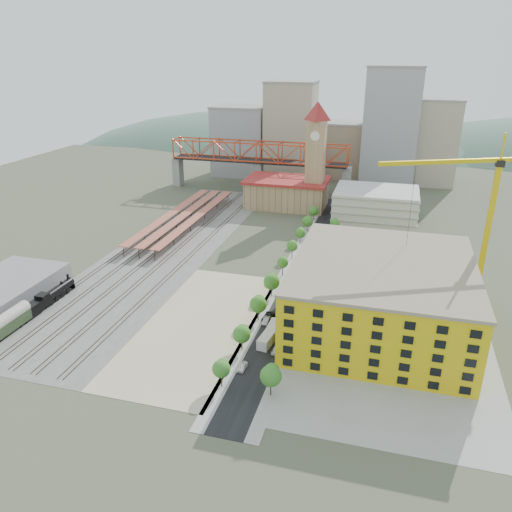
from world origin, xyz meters
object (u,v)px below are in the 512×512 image
(tower_crane, at_px, (482,203))
(clock_tower, at_px, (316,147))
(coach, at_px, (1,326))
(locomotive, at_px, (51,296))
(construction_building, at_px, (381,295))
(site_trailer_b, at_px, (272,331))
(site_trailer_c, at_px, (286,302))
(car_0, at_px, (242,367))
(site_trailer_a, at_px, (269,336))
(site_trailer_d, at_px, (297,279))

(tower_crane, bearing_deg, clock_tower, 126.52)
(coach, relative_size, tower_crane, 0.39)
(locomotive, distance_m, coach, 19.61)
(coach, bearing_deg, clock_tower, 66.10)
(coach, bearing_deg, construction_building, 18.58)
(site_trailer_b, xyz_separation_m, site_trailer_c, (0.00, 16.71, -0.14))
(tower_crane, relative_size, car_0, 12.06)
(site_trailer_a, relative_size, site_trailer_b, 1.07)
(locomotive, xyz_separation_m, site_trailer_b, (66.00, -0.43, -0.80))
(locomotive, xyz_separation_m, site_trailer_a, (66.00, -3.17, -0.71))
(locomotive, height_order, tower_crane, tower_crane)
(clock_tower, distance_m, coach, 145.45)
(locomotive, bearing_deg, clock_tower, 62.48)
(tower_crane, distance_m, site_trailer_a, 67.96)
(clock_tower, bearing_deg, car_0, -87.76)
(clock_tower, bearing_deg, site_trailer_a, -86.00)
(site_trailer_a, height_order, site_trailer_b, site_trailer_a)
(site_trailer_d, distance_m, car_0, 48.89)
(site_trailer_b, relative_size, site_trailer_c, 1.12)
(coach, distance_m, car_0, 63.13)
(locomotive, height_order, site_trailer_c, locomotive)
(coach, relative_size, site_trailer_d, 1.91)
(coach, xyz_separation_m, site_trailer_b, (66.00, 19.15, -1.84))
(site_trailer_b, distance_m, car_0, 16.31)
(construction_building, bearing_deg, tower_crane, 42.65)
(locomotive, relative_size, site_trailer_a, 2.21)
(clock_tower, height_order, site_trailer_c, clock_tower)
(clock_tower, distance_m, car_0, 130.91)
(locomotive, relative_size, site_trailer_c, 2.63)
(tower_crane, relative_size, site_trailer_d, 4.88)
(clock_tower, relative_size, site_trailer_b, 5.40)
(site_trailer_a, bearing_deg, tower_crane, 43.74)
(site_trailer_b, xyz_separation_m, site_trailer_d, (0.00, 32.78, 0.04))
(clock_tower, relative_size, coach, 2.75)
(site_trailer_c, xyz_separation_m, car_0, (-3.00, -32.73, -0.50))
(clock_tower, bearing_deg, construction_building, -71.22)
(site_trailer_d, relative_size, car_0, 2.47)
(tower_crane, relative_size, site_trailer_c, 5.61)
(site_trailer_c, xyz_separation_m, site_trailer_d, (0.00, 16.06, 0.18))
(tower_crane, height_order, site_trailer_d, tower_crane)
(car_0, bearing_deg, site_trailer_c, 88.74)
(site_trailer_a, xyz_separation_m, site_trailer_b, (0.00, 2.74, -0.09))
(site_trailer_c, height_order, car_0, site_trailer_c)
(tower_crane, bearing_deg, construction_building, -137.35)
(tower_crane, xyz_separation_m, site_trailer_d, (-49.80, -0.92, -28.52))
(construction_building, distance_m, site_trailer_b, 29.66)
(construction_building, bearing_deg, car_0, -136.22)
(site_trailer_a, bearing_deg, car_0, -95.18)
(site_trailer_a, bearing_deg, coach, -158.49)
(locomotive, xyz_separation_m, coach, (0.00, -19.58, 1.04))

